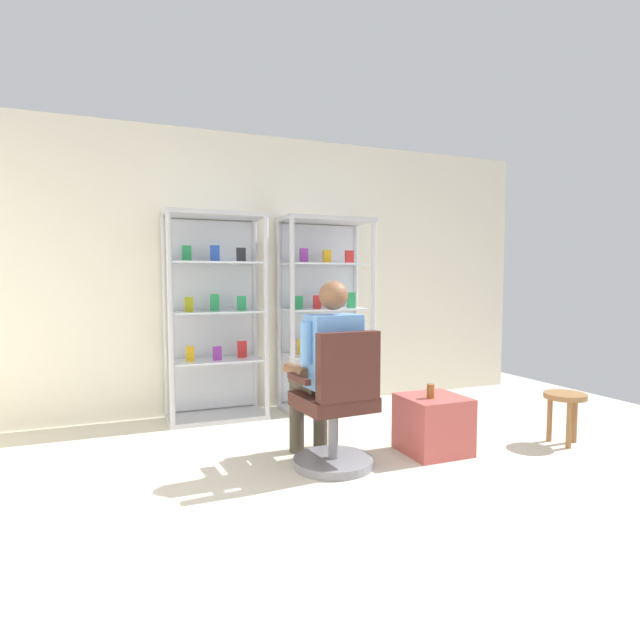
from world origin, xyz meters
TOP-DOWN VIEW (x-y plane):
  - ground_plane at (0.00, 0.00)m, footprint 7.20×7.20m
  - back_wall at (0.00, 3.00)m, footprint 6.00×0.10m
  - display_cabinet_left at (-0.55, 2.76)m, footprint 0.90×0.45m
  - display_cabinet_right at (0.55, 2.76)m, footprint 0.90×0.45m
  - office_chair at (-0.04, 1.10)m, footprint 0.58×0.56m
  - seated_shopkeeper at (-0.06, 1.26)m, footprint 0.51×0.58m
  - storage_crate at (0.77, 1.14)m, footprint 0.45×0.45m
  - tea_glass at (0.71, 1.10)m, footprint 0.06×0.06m
  - wooden_stool at (1.84, 0.92)m, footprint 0.32×0.32m

SIDE VIEW (x-z plane):
  - ground_plane at x=0.00m, z-range 0.00..0.00m
  - storage_crate at x=0.77m, z-range 0.00..0.43m
  - wooden_stool at x=1.84m, z-range 0.12..0.53m
  - office_chair at x=-0.04m, z-range -0.09..0.87m
  - tea_glass at x=0.71m, z-range 0.43..0.53m
  - seated_shopkeeper at x=-0.06m, z-range 0.07..1.36m
  - display_cabinet_right at x=0.55m, z-range 0.01..1.91m
  - display_cabinet_left at x=-0.55m, z-range 0.01..1.91m
  - back_wall at x=0.00m, z-range 0.00..2.70m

